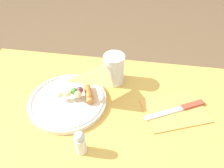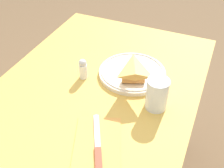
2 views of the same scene
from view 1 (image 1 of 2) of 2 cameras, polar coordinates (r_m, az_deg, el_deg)
dining_table at (r=0.76m, az=-2.18°, el=-17.26°), size 1.04×0.73×0.72m
plate_pizza at (r=0.74m, az=-11.32°, el=-4.07°), size 0.26×0.26×0.05m
milk_glass at (r=0.78m, az=0.86°, el=3.76°), size 0.08×0.08×0.11m
napkin_folded at (r=0.74m, az=16.09°, el=-6.73°), size 0.23×0.20×0.00m
butter_knife at (r=0.74m, az=16.91°, el=-6.24°), size 0.20×0.12×0.01m
salt_shaker at (r=0.60m, az=-8.28°, el=-14.83°), size 0.03×0.03×0.08m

